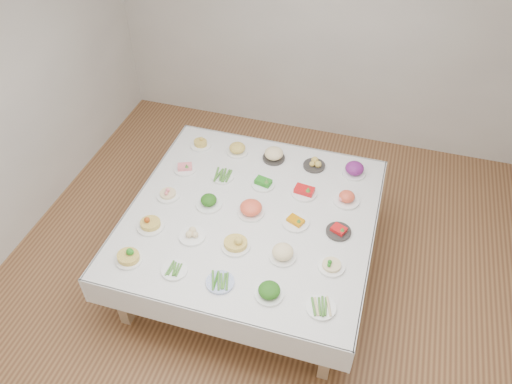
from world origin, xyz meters
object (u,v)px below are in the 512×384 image
(dish_0, at_px, (128,255))
(dish_24, at_px, (354,170))
(display_table, at_px, (251,219))
(dish_12, at_px, (251,208))

(dish_0, xyz_separation_m, dish_24, (1.57, 1.57, -0.00))
(display_table, height_order, dish_12, dish_12)
(display_table, height_order, dish_0, dish_0)
(display_table, xyz_separation_m, dish_24, (0.78, 0.79, 0.12))
(dish_0, xyz_separation_m, dish_12, (0.78, 0.79, 0.01))
(dish_0, bearing_deg, display_table, 44.77)
(dish_12, bearing_deg, dish_24, 44.81)
(display_table, relative_size, dish_12, 8.92)
(display_table, bearing_deg, dish_12, 110.12)
(display_table, bearing_deg, dish_0, -135.23)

